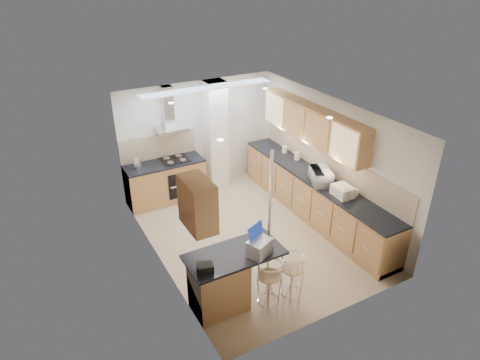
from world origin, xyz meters
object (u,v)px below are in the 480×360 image
microwave (321,176)px  bar_stool_near (269,288)px  laptop (259,247)px  bread_bin (343,191)px  bar_stool_end (292,280)px

microwave → bar_stool_near: 2.76m
laptop → bread_bin: bearing=-4.7°
laptop → bar_stool_end: bearing=-52.7°
microwave → bread_bin: bearing=-152.6°
laptop → bar_stool_end: 0.80m
bar_stool_near → bread_bin: 2.50m
bread_bin → microwave: bearing=96.5°
laptop → microwave: bearing=7.9°
microwave → laptop: size_ratio=1.54×
laptop → bar_stool_near: 0.65m
microwave → bar_stool_end: (-1.77, -1.60, -0.62)m
laptop → bread_bin: laptop is taller
microwave → bar_stool_near: size_ratio=0.60×
bar_stool_end → bread_bin: (1.81, 1.02, 0.57)m
bar_stool_near → bread_bin: bread_bin is taller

